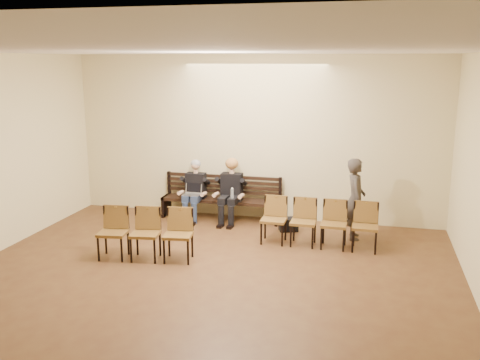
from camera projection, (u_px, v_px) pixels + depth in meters
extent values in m
plane|color=brown|center=(173.00, 322.00, 7.07)|extent=(10.00, 10.00, 0.00)
cube|color=beige|center=(255.00, 138.00, 11.41)|extent=(8.00, 0.02, 3.50)
cube|color=white|center=(164.00, 50.00, 6.29)|extent=(8.00, 10.00, 0.02)
cube|color=black|center=(221.00, 209.00, 11.57)|extent=(2.60, 0.90, 0.45)
cube|color=silver|center=(192.00, 195.00, 11.33)|extent=(0.37, 0.30, 0.26)
cylinder|color=silver|center=(232.00, 199.00, 11.05)|extent=(0.08, 0.08, 0.23)
cube|color=black|center=(288.00, 224.00, 10.79)|extent=(0.43, 0.37, 0.27)
imported|color=#352F2B|center=(356.00, 193.00, 10.18)|extent=(0.51, 0.71, 1.81)
cube|color=brown|center=(318.00, 223.00, 9.83)|extent=(2.14, 0.51, 0.88)
cube|color=brown|center=(145.00, 234.00, 9.19)|extent=(1.68, 0.71, 0.90)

